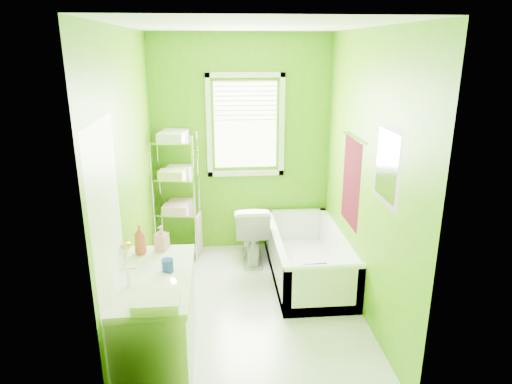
{
  "coord_description": "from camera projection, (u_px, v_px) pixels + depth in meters",
  "views": [
    {
      "loc": [
        -0.29,
        -3.91,
        2.45
      ],
      "look_at": [
        0.07,
        0.25,
        1.1
      ],
      "focal_mm": 32.0,
      "sensor_mm": 36.0,
      "label": 1
    }
  ],
  "objects": [
    {
      "name": "bathtub",
      "position": [
        308.0,
        263.0,
        5.0
      ],
      "size": [
        0.76,
        1.64,
        0.53
      ],
      "color": "white",
      "rests_on": "ground"
    },
    {
      "name": "window",
      "position": [
        246.0,
        120.0,
        5.34
      ],
      "size": [
        0.92,
        0.05,
        1.22
      ],
      "color": "white",
      "rests_on": "ground"
    },
    {
      "name": "door",
      "position": [
        112.0,
        265.0,
        3.15
      ],
      "size": [
        0.09,
        0.8,
        2.0
      ],
      "color": "white",
      "rests_on": "ground"
    },
    {
      "name": "room_envelope",
      "position": [
        250.0,
        153.0,
        4.01
      ],
      "size": [
        2.14,
        2.94,
        2.62
      ],
      "color": "#4B8E06",
      "rests_on": "ground"
    },
    {
      "name": "wire_shelf_unit",
      "position": [
        177.0,
        182.0,
        5.3
      ],
      "size": [
        0.55,
        0.44,
        1.53
      ],
      "color": "silver",
      "rests_on": "ground"
    },
    {
      "name": "toilet",
      "position": [
        251.0,
        232.0,
        5.37
      ],
      "size": [
        0.41,
        0.71,
        0.72
      ],
      "primitive_type": "imported",
      "rotation": [
        0.0,
        0.0,
        3.13
      ],
      "color": "white",
      "rests_on": "ground"
    },
    {
      "name": "ground",
      "position": [
        251.0,
        306.0,
        4.48
      ],
      "size": [
        2.9,
        2.9,
        0.0
      ],
      "primitive_type": "plane",
      "color": "silver",
      "rests_on": "ground"
    },
    {
      "name": "vanity",
      "position": [
        157.0,
        320.0,
        3.5
      ],
      "size": [
        0.56,
        1.1,
        1.07
      ],
      "color": "white",
      "rests_on": "ground"
    },
    {
      "name": "right_wall_decor",
      "position": [
        364.0,
        175.0,
        4.15
      ],
      "size": [
        0.04,
        1.48,
        1.17
      ],
      "color": "#480811",
      "rests_on": "ground"
    }
  ]
}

